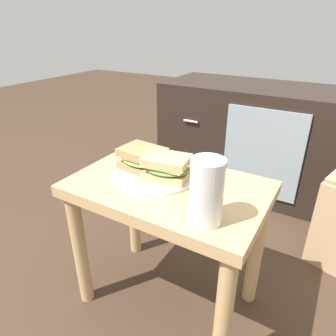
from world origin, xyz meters
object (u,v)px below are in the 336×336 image
object	(u,v)px
plate	(155,174)
sandwich_back	(167,167)
sandwich_front	(143,159)
tv_cabinet	(251,138)
beer_glass	(207,193)

from	to	relation	value
plate	sandwich_back	bearing A→B (deg)	-7.87
sandwich_front	sandwich_back	size ratio (longest dim) A/B	1.01
tv_cabinet	beer_glass	size ratio (longest dim) A/B	6.07
plate	sandwich_back	world-z (taller)	sandwich_back
sandwich_back	beer_glass	distance (m)	0.22
tv_cabinet	plate	distance (m)	0.94
tv_cabinet	beer_glass	distance (m)	1.10
sandwich_front	sandwich_back	xyz separation A→B (m)	(0.09, -0.01, 0.00)
plate	sandwich_front	bearing A→B (deg)	172.13
sandwich_front	beer_glass	xyz separation A→B (m)	(0.27, -0.14, 0.03)
sandwich_back	beer_glass	world-z (taller)	beer_glass
sandwich_front	beer_glass	distance (m)	0.31
sandwich_front	beer_glass	size ratio (longest dim) A/B	0.96
plate	tv_cabinet	bearing A→B (deg)	87.66
plate	sandwich_back	distance (m)	0.06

